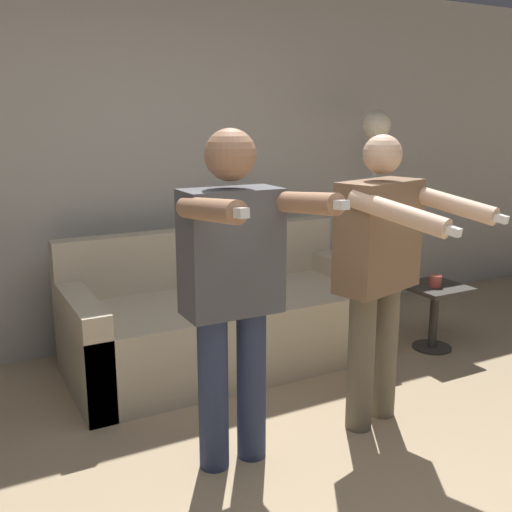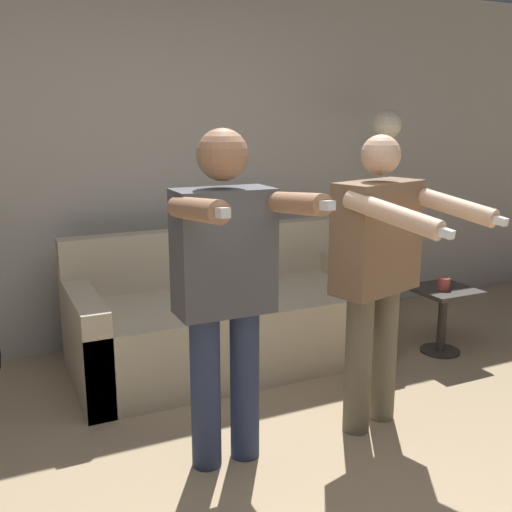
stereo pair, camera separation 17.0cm
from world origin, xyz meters
name	(u,v)px [view 2 (the right image)]	position (x,y,z in m)	size (l,w,h in m)	color
wall_back	(148,163)	(0.00, 2.48, 1.30)	(10.00, 0.05, 2.60)	#B7B2A8
couch	(229,321)	(0.33, 1.79, 0.29)	(2.05, 0.90, 0.87)	beige
person_left	(226,278)	(-0.15, 0.68, 0.92)	(0.51, 0.67, 1.58)	#2D3856
person_right	(379,265)	(0.69, 0.68, 0.89)	(0.66, 0.77, 1.54)	#6B604C
cat	(254,212)	(0.67, 2.14, 0.95)	(0.46, 0.13, 0.18)	silver
floor_lamp	(385,158)	(1.71, 2.01, 1.31)	(0.28, 0.28, 1.68)	#B2B2B7
side_table	(443,307)	(1.74, 1.32, 0.33)	(0.39, 0.39, 0.47)	#38332D
cup	(444,284)	(1.71, 1.30, 0.51)	(0.09, 0.09, 0.08)	#B7473D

